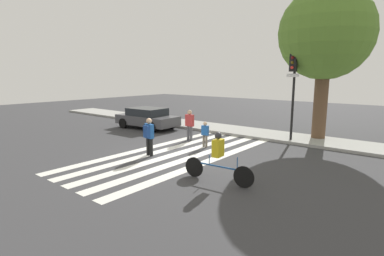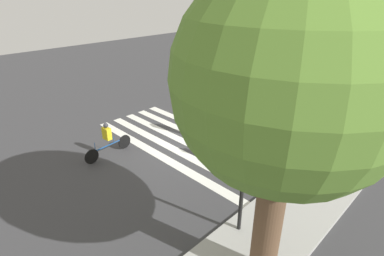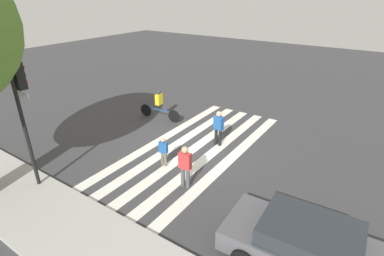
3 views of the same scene
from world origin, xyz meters
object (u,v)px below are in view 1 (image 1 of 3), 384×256
at_px(traffic_light, 293,79).
at_px(street_tree, 326,34).
at_px(pedestrian_adult_yellow_jacket, 205,133).
at_px(pedestrian_child_with_backpack, 190,123).
at_px(car_parked_silver_sedan, 147,118).
at_px(cyclist_mid_street, 218,156).
at_px(pedestrian_adult_blue_shirt, 149,134).

bearing_deg(traffic_light, street_tree, 59.42).
xyz_separation_m(pedestrian_adult_yellow_jacket, pedestrian_child_with_backpack, (-1.51, 0.68, 0.21)).
height_order(traffic_light, car_parked_silver_sedan, traffic_light).
bearing_deg(pedestrian_adult_yellow_jacket, cyclist_mid_street, 120.76).
bearing_deg(cyclist_mid_street, car_parked_silver_sedan, 144.45).
height_order(street_tree, cyclist_mid_street, street_tree).
xyz_separation_m(pedestrian_child_with_backpack, cyclist_mid_street, (4.65, -4.20, -0.04)).
distance_m(traffic_light, cyclist_mid_street, 7.36).
bearing_deg(pedestrian_adult_blue_shirt, cyclist_mid_street, 1.07).
height_order(pedestrian_adult_blue_shirt, pedestrian_adult_yellow_jacket, pedestrian_adult_blue_shirt).
bearing_deg(street_tree, car_parked_silver_sedan, -161.30).
relative_size(pedestrian_child_with_backpack, cyclist_mid_street, 0.65).
xyz_separation_m(traffic_light, pedestrian_adult_blue_shirt, (-3.66, -6.19, -2.27)).
distance_m(street_tree, car_parked_silver_sedan, 11.16).
xyz_separation_m(traffic_light, pedestrian_child_with_backpack, (-4.27, -2.77, -2.31)).
distance_m(pedestrian_child_with_backpack, car_parked_silver_sedan, 4.55).
height_order(traffic_light, pedestrian_adult_yellow_jacket, traffic_light).
height_order(street_tree, pedestrian_child_with_backpack, street_tree).
height_order(pedestrian_adult_blue_shirt, cyclist_mid_street, cyclist_mid_street).
xyz_separation_m(street_tree, cyclist_mid_street, (-0.54, -8.51, -4.50)).
height_order(pedestrian_adult_yellow_jacket, car_parked_silver_sedan, car_parked_silver_sedan).
distance_m(pedestrian_adult_yellow_jacket, car_parked_silver_sedan, 6.17).
distance_m(street_tree, pedestrian_adult_yellow_jacket, 7.77).
distance_m(street_tree, pedestrian_child_with_backpack, 8.09).
xyz_separation_m(traffic_light, car_parked_silver_sedan, (-8.69, -1.71, -2.52)).
relative_size(pedestrian_adult_yellow_jacket, cyclist_mid_street, 0.50).
height_order(pedestrian_adult_yellow_jacket, cyclist_mid_street, cyclist_mid_street).
bearing_deg(street_tree, pedestrian_adult_yellow_jacket, -126.36).
xyz_separation_m(pedestrian_adult_yellow_jacket, car_parked_silver_sedan, (-5.92, 1.74, -0.00)).
distance_m(traffic_light, pedestrian_adult_blue_shirt, 7.54).
height_order(street_tree, pedestrian_adult_blue_shirt, street_tree).
height_order(pedestrian_adult_yellow_jacket, pedestrian_child_with_backpack, pedestrian_child_with_backpack).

